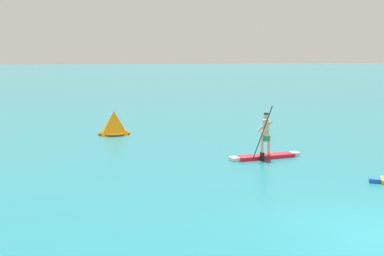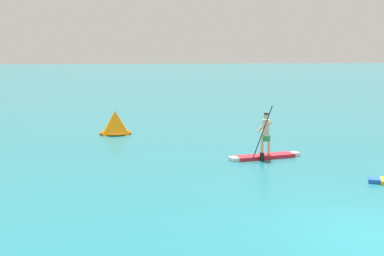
% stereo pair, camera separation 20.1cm
% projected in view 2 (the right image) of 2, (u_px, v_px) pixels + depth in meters
% --- Properties ---
extents(ground, '(440.00, 440.00, 0.00)m').
position_uv_depth(ground, '(378.00, 234.00, 10.25)').
color(ground, '#1E727F').
extents(paddleboarder_mid_center, '(2.93, 1.01, 2.06)m').
position_uv_depth(paddleboarder_mid_center, '(265.00, 149.00, 17.83)').
color(paddleboarder_mid_center, red).
rests_on(paddleboarder_mid_center, ground).
extents(race_marker_buoy, '(1.86, 1.86, 1.16)m').
position_uv_depth(race_marker_buoy, '(115.00, 124.00, 23.34)').
color(race_marker_buoy, orange).
rests_on(race_marker_buoy, ground).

